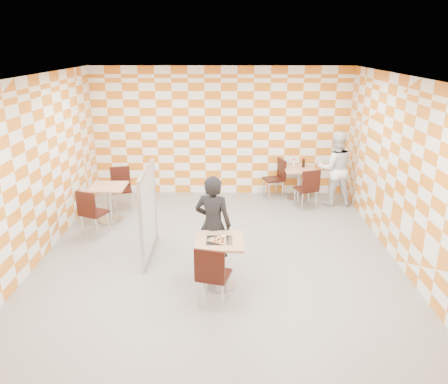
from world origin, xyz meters
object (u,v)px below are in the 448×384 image
Objects in this scene: man_white at (335,169)px; empty_table at (109,197)px; chair_second_side at (277,175)px; chair_empty_near at (91,210)px; chair_empty_far at (121,185)px; chair_main_front at (212,272)px; chair_second_front at (308,186)px; main_table at (219,255)px; soda_bottle at (303,163)px; man_dark at (213,225)px; sport_bottle at (294,163)px; second_table at (299,178)px; partition at (148,212)px.

empty_table is at bearing 11.47° from man_white.
chair_second_side is 1.00× the size of chair_empty_near.
chair_main_front is at bearing -60.95° from chair_empty_far.
man_white reaches higher than chair_second_front.
chair_second_side is at bearing 72.22° from main_table.
soda_bottle is (-0.64, 0.41, 0.02)m from man_white.
chair_main_front is 1.00× the size of chair_empty_near.
man_dark reaches higher than sport_bottle.
chair_empty_near is (-0.13, -0.79, 0.04)m from empty_table.
chair_second_front is at bearing -54.85° from chair_second_side.
partition reaches higher than second_table.
soda_bottle is (1.87, 3.94, 0.34)m from main_table.
sport_bottle is (-0.86, 0.41, 0.00)m from man_white.
chair_second_side is 0.47m from sport_bottle.
main_table is at bearing -39.04° from partition.
man_dark reaches higher than chair_empty_far.
man_dark is at bearing -126.09° from chair_second_front.
chair_second_front is at bearing 59.45° from main_table.
chair_empty_far is (-2.21, 3.24, 0.04)m from main_table.
man_white is at bearing 54.66° from main_table.
chair_main_front is 1.00× the size of chair_second_front.
chair_second_side reaches higher than second_table.
partition is 1.22m from man_dark.
chair_second_side is 3.91m from partition.
main_table is 0.81× the size of chair_empty_far.
partition reaches higher than chair_empty_far.
sport_bottle reaches higher than chair_empty_near.
empty_table is 4.21m from sport_bottle.
main_table is 4.29m from sport_bottle.
main_table is 0.47× the size of man_dark.
chair_empty_near is 0.55× the size of man_white.
chair_empty_far is 0.60× the size of partition.
second_table is 4.81m from chair_main_front.
sport_bottle reaches higher than chair_second_front.
man_dark is at bearing -43.31° from empty_table.
chair_second_side is 3.81m from man_dark.
man_white is at bearing 3.63° from chair_empty_far.
sport_bottle is at bearing 69.01° from chair_main_front.
chair_empty_near is at bearing -148.56° from chair_second_side.
soda_bottle reaches higher than second_table.
partition reaches higher than soda_bottle.
partition reaches higher than empty_table.
chair_empty_near is 4.62× the size of sport_bottle.
chair_empty_far is at bearing -167.89° from chair_second_side.
main_table is 1.00× the size of second_table.
chair_empty_far is 4.74m from man_white.
chair_second_front reaches higher than second_table.
chair_empty_near is at bearing -161.50° from chair_second_front.
soda_bottle reaches higher than chair_second_side.
empty_table is at bearing -161.84° from second_table.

